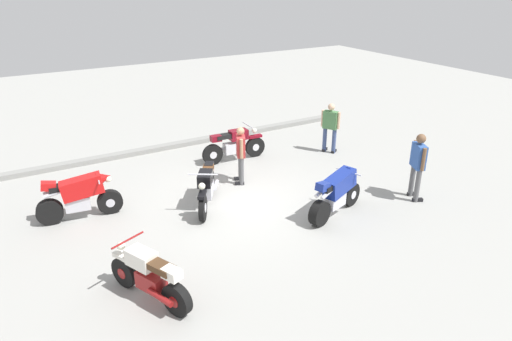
# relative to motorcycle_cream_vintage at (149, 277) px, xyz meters

# --- Properties ---
(ground_plane) EXTENTS (40.00, 40.00, 0.00)m
(ground_plane) POSITION_rel_motorcycle_cream_vintage_xyz_m (3.07, 2.60, -0.49)
(ground_plane) COLOR #9E9E99
(curb_edge) EXTENTS (14.00, 0.30, 0.15)m
(curb_edge) POSITION_rel_motorcycle_cream_vintage_xyz_m (3.07, 7.20, -0.41)
(curb_edge) COLOR gray
(curb_edge) RESTS_ON ground
(motorcycle_cream_vintage) EXTENTS (0.98, 1.86, 1.07)m
(motorcycle_cream_vintage) POSITION_rel_motorcycle_cream_vintage_xyz_m (0.00, 0.00, 0.00)
(motorcycle_cream_vintage) COLOR black
(motorcycle_cream_vintage) RESTS_ON ground
(motorcycle_maroon_cruiser) EXTENTS (2.09, 0.70, 1.09)m
(motorcycle_maroon_cruiser) POSITION_rel_motorcycle_cream_vintage_xyz_m (4.40, 5.16, 0.03)
(motorcycle_maroon_cruiser) COLOR black
(motorcycle_maroon_cruiser) RESTS_ON ground
(motorcycle_red_sportbike) EXTENTS (1.96, 0.70, 1.14)m
(motorcycle_red_sportbike) POSITION_rel_motorcycle_cream_vintage_xyz_m (-0.44, 3.73, 0.11)
(motorcycle_red_sportbike) COLOR black
(motorcycle_red_sportbike) RESTS_ON ground
(motorcycle_black_cruiser) EXTENTS (1.22, 1.83, 1.09)m
(motorcycle_black_cruiser) POSITION_rel_motorcycle_cream_vintage_xyz_m (2.41, 2.81, 0.03)
(motorcycle_black_cruiser) COLOR black
(motorcycle_black_cruiser) RESTS_ON ground
(motorcycle_blue_sportbike) EXTENTS (1.92, 0.88, 1.14)m
(motorcycle_blue_sportbike) POSITION_rel_motorcycle_cream_vintage_xyz_m (4.89, 0.83, 0.11)
(motorcycle_blue_sportbike) COLOR black
(motorcycle_blue_sportbike) RESTS_ON ground
(person_in_red_shirt) EXTENTS (0.45, 0.61, 1.60)m
(person_in_red_shirt) POSITION_rel_motorcycle_cream_vintage_xyz_m (3.81, 3.61, 0.42)
(person_in_red_shirt) COLOR #59595B
(person_in_red_shirt) RESTS_ON ground
(person_in_green_shirt) EXTENTS (0.48, 0.59, 1.62)m
(person_in_green_shirt) POSITION_rel_motorcycle_cream_vintage_xyz_m (7.40, 4.25, 0.43)
(person_in_green_shirt) COLOR #384772
(person_in_green_shirt) RESTS_ON ground
(person_in_blue_shirt) EXTENTS (0.47, 0.64, 1.76)m
(person_in_blue_shirt) POSITION_rel_motorcycle_cream_vintage_xyz_m (7.17, 0.48, 0.53)
(person_in_blue_shirt) COLOR #59595B
(person_in_blue_shirt) RESTS_ON ground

